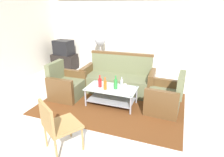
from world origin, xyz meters
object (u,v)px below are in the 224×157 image
at_px(couch, 119,80).
at_px(pedestal_fan, 100,42).
at_px(bottle_orange, 105,85).
at_px(cup, 125,86).
at_px(armchair_right, 165,98).
at_px(wicker_chair, 56,123).
at_px(coffee_table, 111,94).
at_px(bottle_green, 116,84).
at_px(bottle_red, 100,82).
at_px(armchair_left, 66,86).
at_px(tv_stand, 65,62).
at_px(television, 64,47).
at_px(bottle_clear, 122,83).

distance_m(couch, pedestal_fan, 1.71).
relative_size(bottle_orange, cup, 2.76).
relative_size(armchair_right, wicker_chair, 1.01).
relative_size(coffee_table, bottle_green, 3.65).
distance_m(bottle_red, cup, 0.56).
distance_m(armchair_left, tv_stand, 2.29).
xyz_separation_m(bottle_orange, pedestal_fan, (-1.00, 2.06, 0.50)).
distance_m(bottle_red, tv_stand, 2.91).
height_order(bottle_green, pedestal_fan, pedestal_fan).
xyz_separation_m(coffee_table, bottle_red, (-0.26, -0.02, 0.24)).
distance_m(bottle_orange, pedestal_fan, 2.34).
relative_size(coffee_table, pedestal_fan, 0.87).
xyz_separation_m(coffee_table, wicker_chair, (-0.24, -1.66, 0.22)).
bearing_deg(wicker_chair, armchair_right, 85.07).
bearing_deg(tv_stand, wicker_chair, -58.36).
distance_m(couch, bottle_green, 0.82).
relative_size(bottle_orange, tv_stand, 0.34).
bearing_deg(couch, television, -28.81).
distance_m(bottle_clear, tv_stand, 3.15).
relative_size(armchair_left, bottle_clear, 3.79).
relative_size(bottle_clear, pedestal_fan, 0.18).
bearing_deg(bottle_clear, bottle_green, -115.81).
relative_size(couch, cup, 18.33).
xyz_separation_m(armchair_left, wicker_chair, (0.91, -1.66, 0.21)).
xyz_separation_m(couch, bottle_green, (0.19, -0.77, 0.21)).
distance_m(bottle_green, tv_stand, 3.19).
bearing_deg(bottle_clear, television, 146.39).
xyz_separation_m(bottle_clear, television, (-2.62, 1.74, 0.27)).
distance_m(bottle_orange, bottle_green, 0.23).
bearing_deg(couch, bottle_clear, 111.44).
xyz_separation_m(cup, tv_stand, (-2.72, 1.82, -0.20)).
height_order(armchair_right, bottle_clear, armchair_right).
bearing_deg(bottle_clear, coffee_table, -138.34).
distance_m(armchair_left, armchair_right, 2.30).
bearing_deg(cup, couch, 118.69).
relative_size(couch, bottle_clear, 8.18).
bearing_deg(couch, coffee_table, 93.66).
xyz_separation_m(bottle_clear, wicker_chair, (-0.43, -1.82, -0.00)).
height_order(armchair_right, television, television).
relative_size(cup, tv_stand, 0.12).
relative_size(couch, wicker_chair, 2.18).
bearing_deg(television, armchair_left, 130.44).
relative_size(bottle_clear, wicker_chair, 0.27).
bearing_deg(tv_stand, television, 83.53).
xyz_separation_m(couch, wicker_chair, (-0.16, -2.42, 0.18)).
height_order(couch, tv_stand, couch).
bearing_deg(cup, tv_stand, 146.25).
xyz_separation_m(couch, bottle_clear, (0.27, -0.60, 0.18)).
height_order(cup, pedestal_fan, pedestal_fan).
distance_m(armchair_right, bottle_green, 1.08).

